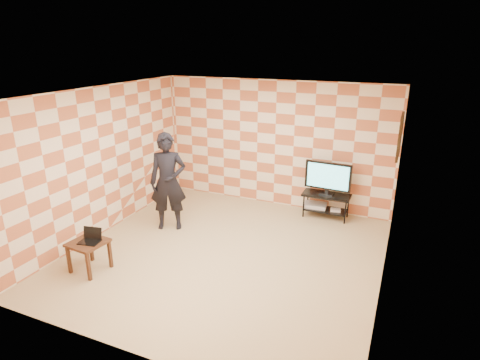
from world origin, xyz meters
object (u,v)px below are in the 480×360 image
at_px(side_table, 88,247).
at_px(tv, 328,177).
at_px(person, 168,182).
at_px(tv_stand, 326,200).

bearing_deg(side_table, tv, 49.41).
height_order(side_table, person, person).
xyz_separation_m(tv, person, (-2.67, -1.66, 0.06)).
height_order(tv_stand, person, person).
relative_size(tv_stand, tv, 1.03).
distance_m(tv_stand, tv, 0.51).
relative_size(tv_stand, person, 0.51).
distance_m(side_table, person, 1.92).
bearing_deg(person, side_table, -125.73).
height_order(tv, side_table, tv).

